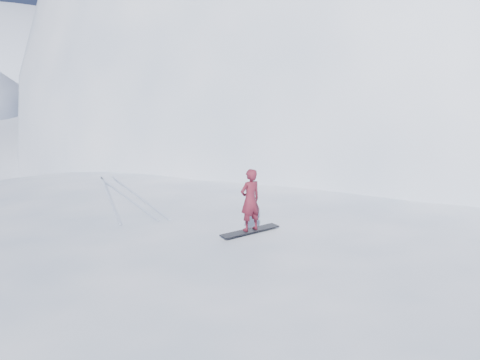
{
  "coord_description": "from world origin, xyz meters",
  "views": [
    {
      "loc": [
        -2.47,
        -12.24,
        6.69
      ],
      "look_at": [
        1.05,
        1.09,
        3.5
      ],
      "focal_mm": 40.0,
      "sensor_mm": 36.0,
      "label": 1
    }
  ],
  "objects": [
    {
      "name": "ground",
      "position": [
        0.0,
        0.0,
        0.0
      ],
      "size": [
        400.0,
        400.0,
        0.0
      ],
      "primitive_type": "plane",
      "color": "white",
      "rests_on": "ground"
    },
    {
      "name": "near_ridge",
      "position": [
        1.0,
        3.0,
        0.0
      ],
      "size": [
        36.0,
        28.0,
        4.8
      ],
      "primitive_type": "ellipsoid",
      "color": "white",
      "rests_on": "ground"
    },
    {
      "name": "wind_bumps",
      "position": [
        -0.56,
        2.12,
        0.0
      ],
      "size": [
        16.0,
        14.4,
        1.0
      ],
      "color": "white",
      "rests_on": "ground"
    },
    {
      "name": "summit_peak",
      "position": [
        22.0,
        26.0,
        0.0
      ],
      "size": [
        60.0,
        56.0,
        56.0
      ],
      "primitive_type": "ellipsoid",
      "color": "white",
      "rests_on": "ground"
    },
    {
      "name": "snowboard",
      "position": [
        1.05,
        0.09,
        2.41
      ],
      "size": [
        1.66,
        0.87,
        0.03
      ],
      "primitive_type": "cube",
      "rotation": [
        0.0,
        0.0,
        0.36
      ],
      "color": "black",
      "rests_on": "near_ridge"
    },
    {
      "name": "board_tracks",
      "position": [
        -1.87,
        4.48,
        2.42
      ],
      "size": [
        1.84,
        5.99,
        0.04
      ],
      "color": "silver",
      "rests_on": "ground"
    },
    {
      "name": "snowboarder",
      "position": [
        1.05,
        0.09,
        3.21
      ],
      "size": [
        0.67,
        0.55,
        1.57
      ],
      "primitive_type": "imported",
      "rotation": [
        0.0,
        0.0,
        3.5
      ],
      "color": "maroon",
      "rests_on": "snowboard"
    },
    {
      "name": "peak_shoulder",
      "position": [
        10.0,
        20.0,
        0.0
      ],
      "size": [
        28.0,
        24.0,
        18.0
      ],
      "primitive_type": "ellipsoid",
      "color": "white",
      "rests_on": "ground"
    }
  ]
}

